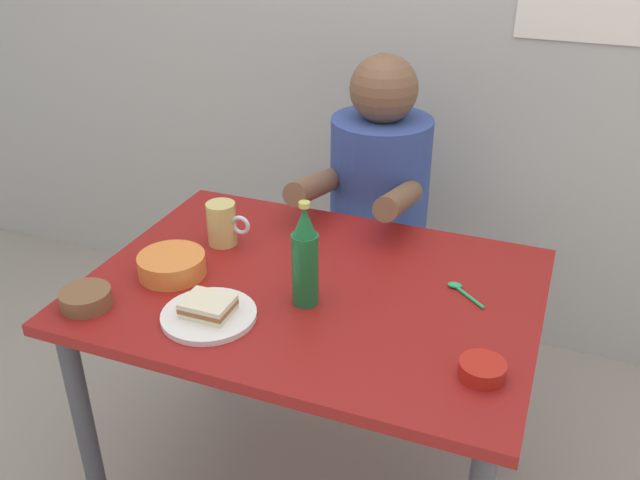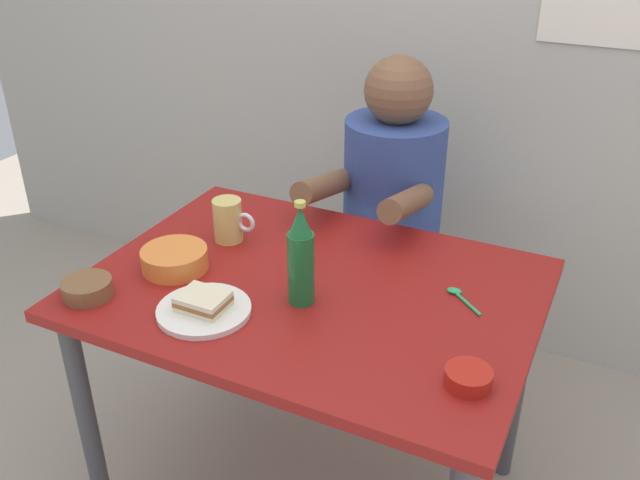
# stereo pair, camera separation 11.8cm
# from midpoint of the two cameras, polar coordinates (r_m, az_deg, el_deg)

# --- Properties ---
(dining_table) EXTENTS (1.10, 0.80, 0.74)m
(dining_table) POSITION_cam_midpoint_polar(r_m,az_deg,el_deg) (1.75, 1.23, -6.31)
(dining_table) COLOR maroon
(dining_table) RESTS_ON ground
(stool) EXTENTS (0.34, 0.34, 0.45)m
(stool) POSITION_cam_midpoint_polar(r_m,az_deg,el_deg) (2.42, 7.04, -4.31)
(stool) COLOR #4C4C51
(stool) RESTS_ON ground
(person_seated) EXTENTS (0.33, 0.56, 0.72)m
(person_seated) POSITION_cam_midpoint_polar(r_m,az_deg,el_deg) (2.21, 7.57, 4.68)
(person_seated) COLOR #33478C
(person_seated) RESTS_ON stool
(plate_orange) EXTENTS (0.22, 0.22, 0.01)m
(plate_orange) POSITION_cam_midpoint_polar(r_m,az_deg,el_deg) (1.61, -7.55, -5.86)
(plate_orange) COLOR silver
(plate_orange) RESTS_ON dining_table
(sandwich) EXTENTS (0.11, 0.09, 0.04)m
(sandwich) POSITION_cam_midpoint_polar(r_m,az_deg,el_deg) (1.59, -7.61, -5.12)
(sandwich) COLOR beige
(sandwich) RESTS_ON plate_orange
(beer_mug) EXTENTS (0.13, 0.08, 0.12)m
(beer_mug) POSITION_cam_midpoint_polar(r_m,az_deg,el_deg) (1.89, -5.84, 1.61)
(beer_mug) COLOR #D1BC66
(beer_mug) RESTS_ON dining_table
(beer_bottle) EXTENTS (0.06, 0.06, 0.26)m
(beer_bottle) POSITION_cam_midpoint_polar(r_m,az_deg,el_deg) (1.58, 0.54, -1.53)
(beer_bottle) COLOR #19602D
(beer_bottle) RESTS_ON dining_table
(soup_bowl_orange) EXTENTS (0.17, 0.17, 0.05)m
(soup_bowl_orange) POSITION_cam_midpoint_polar(r_m,az_deg,el_deg) (1.78, -10.17, -1.53)
(soup_bowl_orange) COLOR orange
(soup_bowl_orange) RESTS_ON dining_table
(sambal_bowl_red) EXTENTS (0.10, 0.10, 0.03)m
(sambal_bowl_red) POSITION_cam_midpoint_polar(r_m,az_deg,el_deg) (1.43, 14.63, -11.02)
(sambal_bowl_red) COLOR #B21E14
(sambal_bowl_red) RESTS_ON dining_table
(condiment_bowl_brown) EXTENTS (0.12, 0.12, 0.04)m
(condiment_bowl_brown) POSITION_cam_midpoint_polar(r_m,az_deg,el_deg) (1.72, -16.96, -3.84)
(condiment_bowl_brown) COLOR brown
(condiment_bowl_brown) RESTS_ON dining_table
(spoon) EXTENTS (0.10, 0.09, 0.01)m
(spoon) POSITION_cam_midpoint_polar(r_m,az_deg,el_deg) (1.69, 13.51, -4.57)
(spoon) COLOR #26A559
(spoon) RESTS_ON dining_table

